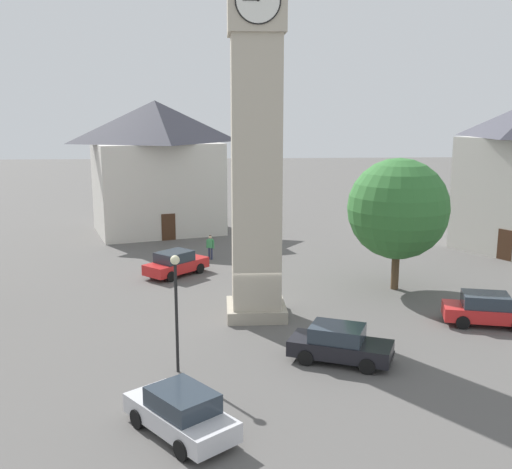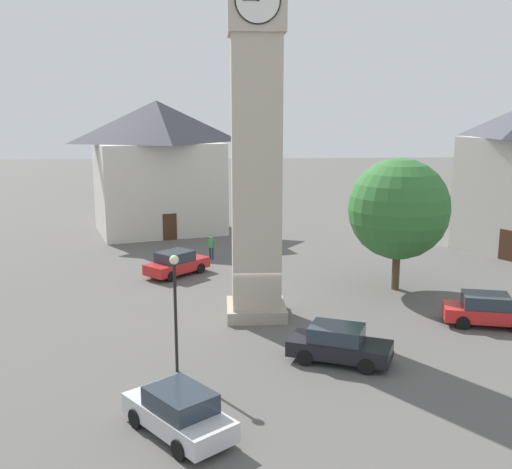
# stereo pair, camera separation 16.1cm
# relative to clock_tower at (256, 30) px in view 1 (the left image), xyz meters

# --- Properties ---
(ground_plane) EXTENTS (200.00, 200.00, 0.00)m
(ground_plane) POSITION_rel_clock_tower_xyz_m (-0.00, -0.00, -13.63)
(ground_plane) COLOR #565451
(clock_tower) EXTENTS (3.50, 3.50, 23.22)m
(clock_tower) POSITION_rel_clock_tower_xyz_m (0.00, 0.00, 0.00)
(clock_tower) COLOR #A59C89
(clock_tower) RESTS_ON ground
(car_blue_kerb) EXTENTS (3.88, 4.28, 1.53)m
(car_blue_kerb) POSITION_rel_clock_tower_xyz_m (3.08, 11.11, -12.87)
(car_blue_kerb) COLOR silver
(car_blue_kerb) RESTS_ON ground
(car_silver_kerb) EXTENTS (4.06, 4.16, 1.53)m
(car_silver_kerb) POSITION_rel_clock_tower_xyz_m (4.47, -7.80, -12.87)
(car_silver_kerb) COLOR red
(car_silver_kerb) RESTS_ON ground
(car_red_corner) EXTENTS (4.42, 2.69, 1.53)m
(car_red_corner) POSITION_rel_clock_tower_xyz_m (-10.90, 2.02, -12.87)
(car_red_corner) COLOR red
(car_red_corner) RESTS_ON ground
(car_white_side) EXTENTS (4.46, 3.19, 1.53)m
(car_white_side) POSITION_rel_clock_tower_xyz_m (-3.03, 5.85, -12.87)
(car_white_side) COLOR black
(car_white_side) RESTS_ON ground
(pedestrian) EXTENTS (0.53, 0.32, 1.69)m
(pedestrian) POSITION_rel_clock_tower_xyz_m (2.38, -11.76, -12.62)
(pedestrian) COLOR #2D3351
(pedestrian) RESTS_ON ground
(tree) EXTENTS (5.66, 5.66, 7.48)m
(tree) POSITION_rel_clock_tower_xyz_m (-8.22, -4.11, -8.99)
(tree) COLOR brown
(tree) RESTS_ON ground
(building_corner_back) EXTENTS (12.14, 10.57, 10.82)m
(building_corner_back) POSITION_rel_clock_tower_xyz_m (6.84, -21.81, -8.11)
(building_corner_back) COLOR beige
(building_corner_back) RESTS_ON ground
(lamp_post) EXTENTS (0.36, 0.36, 4.69)m
(lamp_post) POSITION_rel_clock_tower_xyz_m (3.47, 6.39, -10.46)
(lamp_post) COLOR black
(lamp_post) RESTS_ON ground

